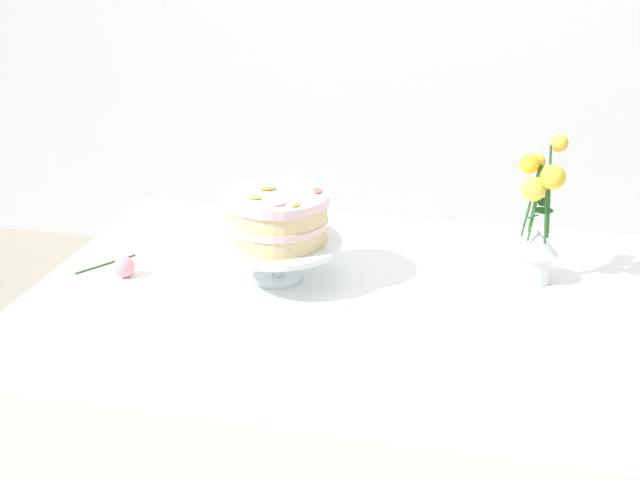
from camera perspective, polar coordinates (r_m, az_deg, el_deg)
name	(u,v)px	position (r m, az deg, el deg)	size (l,w,h in m)	color
dining_table	(347,337)	(1.71, 2.00, -7.18)	(1.40, 1.00, 0.74)	white
linen_napkin	(278,280)	(1.76, -3.09, -2.96)	(0.32, 0.32, 0.00)	white
cake_stand	(278,247)	(1.73, -3.14, -0.51)	(0.29, 0.29, 0.10)	silver
layer_cake	(277,217)	(1.70, -3.19, 1.73)	(0.23, 0.23, 0.12)	beige
flower_vase	(538,224)	(1.77, 15.77, 1.17)	(0.11, 0.11, 0.33)	silver
fallen_rose	(124,267)	(1.82, -14.28, -1.92)	(0.14, 0.14, 0.05)	#2D6028
loose_petal_0	(291,244)	(1.95, -2.16, -0.32)	(0.03, 0.02, 0.00)	#E56B51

